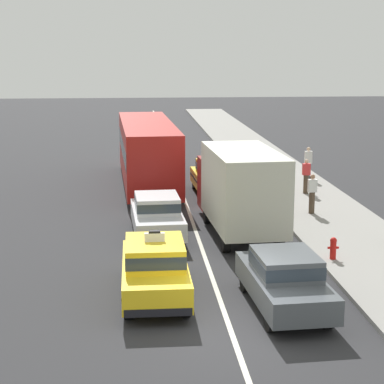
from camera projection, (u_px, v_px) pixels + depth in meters
name	position (u px, v px, depth m)	size (l,w,h in m)	color
ground_plane	(231.00, 330.00, 16.85)	(160.00, 160.00, 0.00)	#2B2B2D
lane_stripe_left_right	(177.00, 179.00, 36.33)	(0.14, 80.00, 0.01)	silver
sidewalk_curb	(303.00, 195.00, 31.92)	(4.00, 90.00, 0.15)	gray
taxi_left_nearest	(155.00, 267.00, 18.92)	(1.83, 4.56, 1.96)	black
sedan_left_second	(157.00, 214.00, 25.07)	(1.95, 4.37, 1.58)	black
bus_left_third	(147.00, 150.00, 34.24)	(2.98, 11.30, 3.22)	black
sedan_right_nearest	(285.00, 279.00, 18.08)	(2.00, 4.39, 1.58)	black
box_truck_right_second	(239.00, 187.00, 25.38)	(2.57, 7.06, 3.27)	black
taxi_right_third	(215.00, 177.00, 32.03)	(1.98, 4.62, 1.96)	black
pedestrian_near_crosswalk	(312.00, 194.00, 27.96)	(0.36, 0.24, 1.64)	#473828
pedestrian_by_storefront	(306.00, 176.00, 31.78)	(0.47, 0.24, 1.63)	#473828
pedestrian_trailing	(308.00, 163.00, 35.10)	(0.36, 0.24, 1.71)	slate
fire_hydrant	(333.00, 247.00, 21.97)	(0.36, 0.22, 0.73)	red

